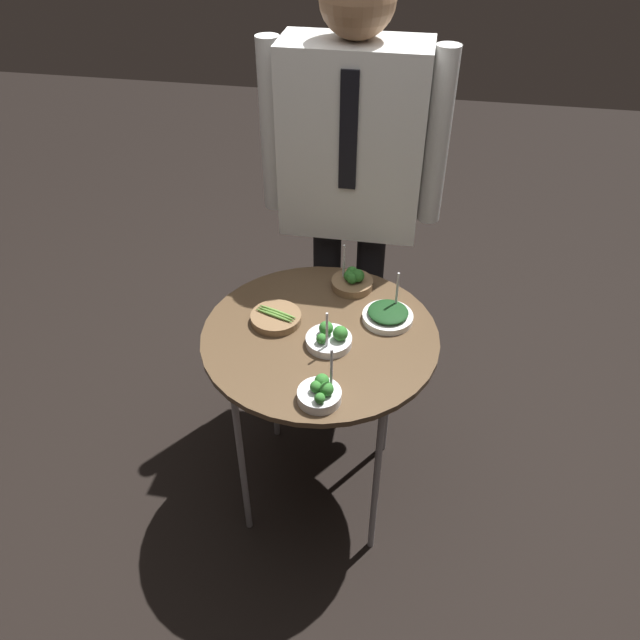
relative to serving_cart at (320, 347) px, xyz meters
name	(u,v)px	position (x,y,z in m)	size (l,w,h in m)	color
ground_plane	(320,484)	(0.00, 0.00, -0.65)	(8.00, 8.00, 0.00)	black
serving_cart	(320,347)	(0.00, 0.00, 0.00)	(0.68, 0.68, 0.70)	brown
bowl_asparagus_front_center	(276,318)	(-0.14, 0.03, 0.06)	(0.15, 0.15, 0.03)	brown
bowl_broccoli_front_right	(330,338)	(0.03, -0.04, 0.07)	(0.13, 0.13, 0.14)	silver
bowl_spinach_far_rim	(388,315)	(0.18, 0.10, 0.07)	(0.15, 0.15, 0.14)	white
bowl_broccoli_back_right	(320,393)	(0.05, -0.25, 0.07)	(0.11, 0.11, 0.16)	silver
bowl_broccoli_mid_right	(352,281)	(0.06, 0.24, 0.07)	(0.13, 0.13, 0.14)	brown
waiter_figure	(352,163)	(0.01, 0.49, 0.35)	(0.58, 0.22, 1.58)	black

